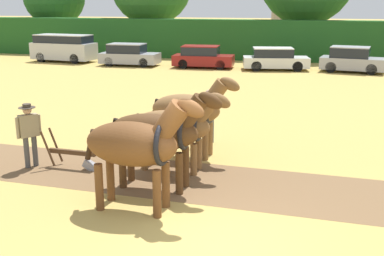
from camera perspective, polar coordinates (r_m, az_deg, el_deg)
ground_plane at (r=9.33m, az=1.68°, el=-13.37°), size 240.00×240.00×0.00m
plowed_furrow_strip at (r=13.74m, az=-15.46°, el=-4.41°), size 20.38×3.49×0.01m
hedgerow at (r=37.27m, az=11.80°, el=10.09°), size 63.88×1.60×3.01m
draft_horse_lead_left at (r=10.22m, az=-6.60°, el=-1.89°), size 2.78×1.08×2.60m
draft_horse_lead_right at (r=11.40m, az=-4.02°, el=-0.47°), size 2.94×0.99×2.50m
draft_horse_trail_left at (r=12.63m, az=-1.97°, el=0.26°), size 2.80×0.94×2.25m
draft_horse_trail_right at (r=13.80m, az=-0.28°, el=2.20°), size 2.73×0.99×2.45m
plow at (r=13.36m, az=-13.50°, el=-3.40°), size 1.62×0.47×1.13m
farmer_at_plow at (r=13.66m, az=-18.77°, el=-0.23°), size 0.46×0.56×1.76m
farmer_beside_team at (r=15.16m, az=1.98°, el=1.91°), size 0.55×0.48×1.73m
parked_van at (r=37.29m, az=-14.97°, el=9.17°), size 4.89×2.34×1.99m
parked_car_left at (r=34.20m, az=-7.49°, el=8.57°), size 4.10×1.79×1.52m
parked_car_center_left at (r=32.80m, az=1.26°, el=8.39°), size 4.13×1.91×1.48m
parked_car_center at (r=32.20m, az=9.79°, el=8.05°), size 4.46×2.49×1.45m
parked_car_center_right at (r=32.37m, az=18.39°, el=7.66°), size 4.11×2.35×1.60m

